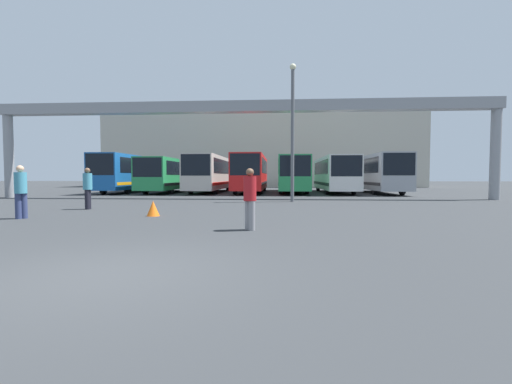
# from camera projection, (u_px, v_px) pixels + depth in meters

# --- Properties ---
(ground_plane) EXTENTS (200.00, 200.00, 0.00)m
(ground_plane) POSITION_uv_depth(u_px,v_px,m) (103.00, 276.00, 4.99)
(ground_plane) COLOR #2D3033
(building_backdrop) EXTENTS (43.21, 12.00, 10.62)m
(building_backdrop) POSITION_uv_depth(u_px,v_px,m) (262.00, 150.00, 50.72)
(building_backdrop) COLOR #B7B2A3
(building_backdrop) RESTS_ON ground
(overhead_gantry) EXTENTS (32.49, 0.80, 6.31)m
(overhead_gantry) POSITION_uv_depth(u_px,v_px,m) (240.00, 116.00, 22.18)
(overhead_gantry) COLOR gray
(overhead_gantry) RESTS_ON ground
(bus_slot_0) EXTENTS (2.45, 11.30, 3.31)m
(bus_slot_0) POSITION_uv_depth(u_px,v_px,m) (132.00, 172.00, 31.68)
(bus_slot_0) COLOR #1959A5
(bus_slot_0) RESTS_ON ground
(bus_slot_1) EXTENTS (2.49, 10.43, 2.98)m
(bus_slot_1) POSITION_uv_depth(u_px,v_px,m) (169.00, 173.00, 31.00)
(bus_slot_1) COLOR #268C4C
(bus_slot_1) RESTS_ON ground
(bus_slot_2) EXTENTS (2.45, 11.66, 3.23)m
(bus_slot_2) POSITION_uv_depth(u_px,v_px,m) (211.00, 172.00, 31.35)
(bus_slot_2) COLOR beige
(bus_slot_2) RESTS_ON ground
(bus_slot_3) EXTENTS (2.47, 11.59, 3.26)m
(bus_slot_3) POSITION_uv_depth(u_px,v_px,m) (251.00, 172.00, 31.06)
(bus_slot_3) COLOR red
(bus_slot_3) RESTS_ON ground
(bus_slot_4) EXTENTS (2.50, 11.82, 3.10)m
(bus_slot_4) POSITION_uv_depth(u_px,v_px,m) (292.00, 173.00, 30.93)
(bus_slot_4) COLOR #268C4C
(bus_slot_4) RESTS_ON ground
(bus_slot_5) EXTENTS (2.47, 11.42, 3.09)m
(bus_slot_5) POSITION_uv_depth(u_px,v_px,m) (334.00, 173.00, 30.47)
(bus_slot_5) COLOR silver
(bus_slot_5) RESTS_ON ground
(bus_slot_6) EXTENTS (2.48, 10.74, 3.25)m
(bus_slot_6) POSITION_uv_depth(u_px,v_px,m) (378.00, 172.00, 29.87)
(bus_slot_6) COLOR #999EA5
(bus_slot_6) RESTS_ON ground
(pedestrian_far_center) EXTENTS (0.35, 0.35, 1.67)m
(pedestrian_far_center) POSITION_uv_depth(u_px,v_px,m) (250.00, 197.00, 9.24)
(pedestrian_far_center) COLOR gray
(pedestrian_far_center) RESTS_ON ground
(pedestrian_near_center) EXTENTS (0.38, 0.38, 1.83)m
(pedestrian_near_center) POSITION_uv_depth(u_px,v_px,m) (88.00, 187.00, 15.11)
(pedestrian_near_center) COLOR black
(pedestrian_near_center) RESTS_ON ground
(pedestrian_mid_left) EXTENTS (0.38, 0.38, 1.83)m
(pedestrian_mid_left) POSITION_uv_depth(u_px,v_px,m) (21.00, 190.00, 11.73)
(pedestrian_mid_left) COLOR navy
(pedestrian_mid_left) RESTS_ON ground
(traffic_cone) EXTENTS (0.46, 0.46, 0.56)m
(traffic_cone) POSITION_uv_depth(u_px,v_px,m) (153.00, 208.00, 12.53)
(traffic_cone) COLOR orange
(traffic_cone) RESTS_ON ground
(lamp_post) EXTENTS (0.36, 0.36, 7.83)m
(lamp_post) POSITION_uv_depth(u_px,v_px,m) (293.00, 127.00, 19.48)
(lamp_post) COLOR #595B60
(lamp_post) RESTS_ON ground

